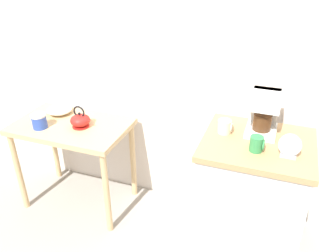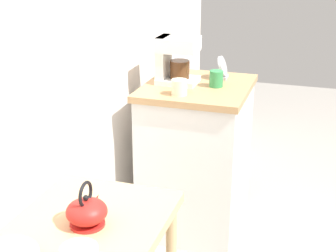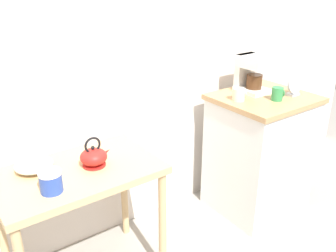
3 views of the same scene
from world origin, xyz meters
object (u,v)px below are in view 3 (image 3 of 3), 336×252
object	(u,v)px
mug_tall_green	(278,94)
mug_small_cream	(239,94)
canister_enamel	(51,182)
teakettle	(94,157)
table_clock	(294,87)
coffee_maker	(252,72)
bowl_stoneware	(34,165)

from	to	relation	value
mug_tall_green	mug_small_cream	bearing A→B (deg)	144.66
canister_enamel	mug_small_cream	distance (m)	1.33
canister_enamel	mug_tall_green	xyz separation A→B (m)	(1.53, -0.05, 0.15)
canister_enamel	mug_small_cream	world-z (taller)	mug_small_cream
teakettle	table_clock	distance (m)	1.45
teakettle	canister_enamel	distance (m)	0.29
coffee_maker	mug_tall_green	bearing A→B (deg)	-90.63
bowl_stoneware	mug_tall_green	size ratio (longest dim) A/B	2.19
table_clock	coffee_maker	bearing A→B (deg)	125.22
canister_enamel	mug_tall_green	distance (m)	1.54
bowl_stoneware	mug_small_cream	world-z (taller)	mug_small_cream
teakettle	mug_tall_green	distance (m)	1.28
mug_small_cream	table_clock	xyz separation A→B (m)	(0.38, -0.15, 0.02)
teakettle	coffee_maker	world-z (taller)	coffee_maker
bowl_stoneware	canister_enamel	xyz separation A→B (m)	(0.00, -0.25, 0.02)
mug_tall_green	table_clock	world-z (taller)	table_clock
teakettle	coffee_maker	distance (m)	1.29
mug_small_cream	teakettle	bearing A→B (deg)	179.10
coffee_maker	mug_small_cream	distance (m)	0.25
canister_enamel	table_clock	xyz separation A→B (m)	(1.70, -0.05, 0.16)
canister_enamel	coffee_maker	distance (m)	1.56
bowl_stoneware	coffee_maker	size ratio (longest dim) A/B	0.76
canister_enamel	coffee_maker	size ratio (longest dim) A/B	0.42
bowl_stoneware	coffee_maker	world-z (taller)	coffee_maker
bowl_stoneware	mug_tall_green	xyz separation A→B (m)	(1.53, -0.30, 0.17)
bowl_stoneware	teakettle	xyz separation A→B (m)	(0.28, -0.13, 0.02)
canister_enamel	mug_small_cream	size ratio (longest dim) A/B	1.23
teakettle	mug_tall_green	world-z (taller)	mug_tall_green
coffee_maker	mug_small_cream	size ratio (longest dim) A/B	2.93
mug_tall_green	table_clock	distance (m)	0.17
bowl_stoneware	mug_small_cream	size ratio (longest dim) A/B	2.21
table_clock	teakettle	bearing A→B (deg)	173.56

